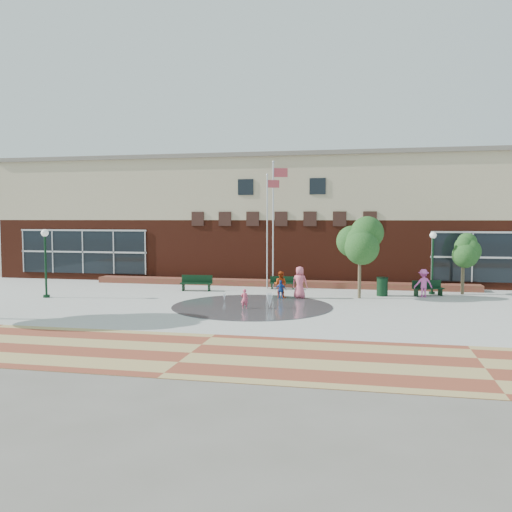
% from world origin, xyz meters
% --- Properties ---
extents(ground, '(120.00, 120.00, 0.00)m').
position_xyz_m(ground, '(0.00, 0.00, 0.00)').
color(ground, '#666056').
rests_on(ground, ground).
extents(plaza_concrete, '(46.00, 18.00, 0.01)m').
position_xyz_m(plaza_concrete, '(0.00, 4.00, 0.00)').
color(plaza_concrete, '#A8A8A0').
rests_on(plaza_concrete, ground).
extents(paver_band, '(46.00, 6.00, 0.01)m').
position_xyz_m(paver_band, '(0.00, -7.00, 0.00)').
color(paver_band, brown).
rests_on(paver_band, ground).
extents(splash_pad, '(8.40, 8.40, 0.01)m').
position_xyz_m(splash_pad, '(0.00, 3.00, 0.00)').
color(splash_pad, '#383A3D').
rests_on(splash_pad, ground).
extents(library_building, '(44.40, 10.40, 9.20)m').
position_xyz_m(library_building, '(0.00, 17.48, 4.64)').
color(library_building, '#4E1C10').
rests_on(library_building, ground).
extents(flower_bed, '(26.00, 1.20, 0.40)m').
position_xyz_m(flower_bed, '(0.00, 11.60, 0.00)').
color(flower_bed, '#A41030').
rests_on(flower_bed, ground).
extents(flagpole_left, '(0.82, 0.41, 7.53)m').
position_xyz_m(flagpole_left, '(-0.53, 10.32, 4.19)').
color(flagpole_left, silver).
rests_on(flagpole_left, ground).
extents(flagpole_right, '(1.01, 0.33, 8.39)m').
position_xyz_m(flagpole_right, '(-0.20, 10.76, 4.69)').
color(flagpole_right, silver).
rests_on(flagpole_right, ground).
extents(lamp_left, '(0.42, 0.42, 3.99)m').
position_xyz_m(lamp_left, '(-12.42, 3.69, 2.48)').
color(lamp_left, black).
rests_on(lamp_left, ground).
extents(lamp_right, '(0.40, 0.40, 3.81)m').
position_xyz_m(lamp_right, '(9.74, 9.72, 2.37)').
color(lamp_right, black).
rests_on(lamp_right, ground).
extents(bench_left, '(2.04, 0.73, 1.01)m').
position_xyz_m(bench_left, '(-4.77, 8.25, 0.33)').
color(bench_left, black).
rests_on(bench_left, ground).
extents(bench_mid, '(1.69, 0.54, 0.84)m').
position_xyz_m(bench_mid, '(0.47, 10.22, 0.27)').
color(bench_mid, black).
rests_on(bench_mid, ground).
extents(bench_right, '(1.91, 1.16, 0.93)m').
position_xyz_m(bench_right, '(9.44, 8.92, 0.30)').
color(bench_right, black).
rests_on(bench_right, ground).
extents(trash_can, '(0.69, 0.69, 1.14)m').
position_xyz_m(trash_can, '(6.76, 8.36, 0.58)').
color(trash_can, black).
rests_on(trash_can, ground).
extents(tree_mid, '(2.64, 2.64, 4.46)m').
position_xyz_m(tree_mid, '(5.45, 7.14, 3.25)').
color(tree_mid, '#473C29').
rests_on(tree_mid, ground).
extents(tree_small_right, '(2.16, 2.16, 3.70)m').
position_xyz_m(tree_small_right, '(11.56, 10.07, 2.70)').
color(tree_small_right, '#473C29').
rests_on(tree_small_right, ground).
extents(water_jet_a, '(0.40, 0.40, 0.77)m').
position_xyz_m(water_jet_a, '(1.01, 2.56, 0.00)').
color(water_jet_a, white).
rests_on(water_jet_a, ground).
extents(water_jet_b, '(0.19, 0.19, 0.43)m').
position_xyz_m(water_jet_b, '(-1.87, 4.37, 0.00)').
color(water_jet_b, white).
rests_on(water_jet_b, ground).
extents(child_splash, '(0.39, 0.27, 1.03)m').
position_xyz_m(child_splash, '(-0.24, 2.25, 0.51)').
color(child_splash, '#E34F6B').
rests_on(child_splash, ground).
extents(adult_red, '(0.87, 0.74, 1.57)m').
position_xyz_m(adult_red, '(0.95, 6.37, 0.79)').
color(adult_red, '#B23B11').
rests_on(adult_red, ground).
extents(adult_pink, '(1.00, 0.75, 1.86)m').
position_xyz_m(adult_pink, '(2.07, 6.43, 0.93)').
color(adult_pink, '#E66078').
rests_on(adult_pink, ground).
extents(child_blue, '(0.66, 0.32, 1.09)m').
position_xyz_m(child_blue, '(1.06, 5.90, 0.55)').
color(child_blue, '#1B46A1').
rests_on(child_blue, ground).
extents(person_bench, '(1.19, 0.86, 1.67)m').
position_xyz_m(person_bench, '(9.11, 8.31, 0.83)').
color(person_bench, '#D14FA9').
rests_on(person_bench, ground).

